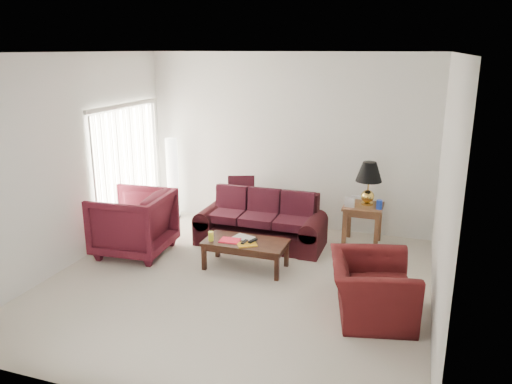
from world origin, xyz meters
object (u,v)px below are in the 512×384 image
(floor_lamp, at_px, (173,178))
(armchair_left, at_px, (133,223))
(end_table, at_px, (362,225))
(coffee_table, at_px, (246,255))
(sofa, at_px, (260,220))
(armchair_right, at_px, (372,288))

(floor_lamp, distance_m, armchair_left, 1.76)
(end_table, bearing_deg, floor_lamp, 176.33)
(floor_lamp, distance_m, coffee_table, 2.71)
(sofa, height_order, armchair_right, sofa)
(armchair_right, xyz_separation_m, coffee_table, (-1.85, 0.78, -0.14))
(sofa, distance_m, floor_lamp, 2.13)
(sofa, height_order, floor_lamp, floor_lamp)
(sofa, bearing_deg, armchair_right, -36.17)
(armchair_right, distance_m, coffee_table, 2.01)
(sofa, relative_size, floor_lamp, 1.34)
(end_table, distance_m, armchair_right, 2.28)
(end_table, distance_m, coffee_table, 2.07)
(coffee_table, bearing_deg, floor_lamp, 144.33)
(end_table, height_order, armchair_right, armchair_right)
(floor_lamp, height_order, armchair_left, floor_lamp)
(armchair_left, xyz_separation_m, coffee_table, (1.81, 0.03, -0.28))
(armchair_left, distance_m, coffee_table, 1.83)
(armchair_left, bearing_deg, coffee_table, 86.77)
(sofa, relative_size, armchair_left, 1.88)
(end_table, bearing_deg, armchair_right, -80.11)
(coffee_table, bearing_deg, armchair_right, -18.86)
(floor_lamp, xyz_separation_m, armchair_left, (0.23, -1.72, -0.27))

